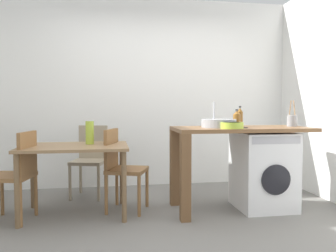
{
  "coord_description": "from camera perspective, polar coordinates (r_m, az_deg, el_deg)",
  "views": [
    {
      "loc": [
        -0.52,
        -3.21,
        1.15
      ],
      "look_at": [
        0.1,
        0.45,
        0.94
      ],
      "focal_mm": 36.39,
      "sensor_mm": 36.0,
      "label": 1
    }
  ],
  "objects": [
    {
      "name": "kitchen_counter",
      "position": [
        3.79,
        9.22,
        -2.62
      ],
      "size": [
        1.5,
        0.68,
        0.92
      ],
      "color": "brown",
      "rests_on": "ground_plane"
    },
    {
      "name": "wall_back",
      "position": [
        4.99,
        -3.68,
        5.59
      ],
      "size": [
        4.6,
        0.1,
        2.7
      ],
      "primitive_type": "cube",
      "color": "white",
      "rests_on": "ground_plane"
    },
    {
      "name": "washing_machine",
      "position": [
        4.01,
        15.65,
        -7.16
      ],
      "size": [
        0.6,
        0.61,
        0.86
      ],
      "color": "white",
      "rests_on": "ground_plane"
    },
    {
      "name": "dining_table",
      "position": [
        3.73,
        -15.33,
        -4.62
      ],
      "size": [
        1.1,
        0.76,
        0.74
      ],
      "color": "olive",
      "rests_on": "ground_plane"
    },
    {
      "name": "bottle_tall_green",
      "position": [
        3.91,
        11.45,
        1.18
      ],
      "size": [
        0.08,
        0.08,
        0.2
      ],
      "color": "brown",
      "rests_on": "kitchen_counter"
    },
    {
      "name": "tap",
      "position": [
        3.92,
        7.69,
        1.96
      ],
      "size": [
        0.02,
        0.02,
        0.28
      ],
      "primitive_type": "cylinder",
      "color": "#B2B2B7",
      "rests_on": "kitchen_counter"
    },
    {
      "name": "vase",
      "position": [
        3.79,
        -12.98,
        -1.09
      ],
      "size": [
        0.09,
        0.09,
        0.25
      ],
      "primitive_type": "cylinder",
      "color": "#A8C63D",
      "rests_on": "dining_table"
    },
    {
      "name": "scissors",
      "position": [
        3.74,
        12.07,
        -0.23
      ],
      "size": [
        0.15,
        0.06,
        0.01
      ],
      "color": "#B2B2B7",
      "rests_on": "kitchen_counter"
    },
    {
      "name": "sink_basin",
      "position": [
        3.76,
        8.5,
        0.45
      ],
      "size": [
        0.38,
        0.38,
        0.09
      ],
      "primitive_type": "cylinder",
      "color": "#9EA0A5",
      "rests_on": "kitchen_counter"
    },
    {
      "name": "bottle_squat_brown",
      "position": [
        4.06,
        11.96,
        1.48
      ],
      "size": [
        0.07,
        0.07,
        0.23
      ],
      "color": "brown",
      "rests_on": "kitchen_counter"
    },
    {
      "name": "chair_spare_by_wall",
      "position": [
        4.5,
        -12.81,
        -4.98
      ],
      "size": [
        0.49,
        0.49,
        0.9
      ],
      "rotation": [
        0.0,
        0.0,
        2.87
      ],
      "color": "gray",
      "rests_on": "ground_plane"
    },
    {
      "name": "mixing_bowl",
      "position": [
        3.59,
        10.65,
        0.17
      ],
      "size": [
        0.24,
        0.24,
        0.07
      ],
      "color": "#A8C63D",
      "rests_on": "kitchen_counter"
    },
    {
      "name": "chair_person_seat",
      "position": [
        3.73,
        -23.92,
        -6.88
      ],
      "size": [
        0.47,
        0.47,
        0.9
      ],
      "rotation": [
        0.0,
        0.0,
        1.38
      ],
      "color": "olive",
      "rests_on": "ground_plane"
    },
    {
      "name": "utensil_crock",
      "position": [
        4.17,
        20.04,
        0.9
      ],
      "size": [
        0.11,
        0.11,
        0.3
      ],
      "color": "gray",
      "rests_on": "kitchen_counter"
    },
    {
      "name": "ground_plane",
      "position": [
        3.45,
        -0.44,
        -16.17
      ],
      "size": [
        5.46,
        5.46,
        0.0
      ],
      "primitive_type": "plane",
      "color": "slate"
    },
    {
      "name": "chair_opposite",
      "position": [
        3.81,
        -7.94,
        -6.44
      ],
      "size": [
        0.51,
        0.51,
        0.9
      ],
      "rotation": [
        0.0,
        0.0,
        -1.91
      ],
      "color": "olive",
      "rests_on": "ground_plane"
    }
  ]
}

